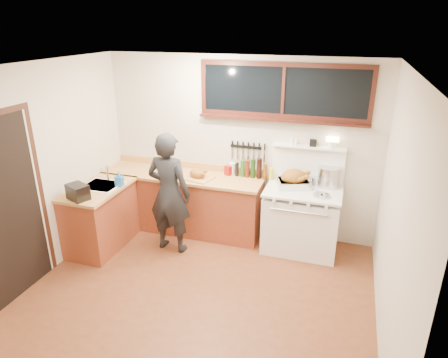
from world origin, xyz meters
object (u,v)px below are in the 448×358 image
(man, at_px, (169,193))
(cutting_board, at_px, (198,175))
(vintage_stove, at_px, (301,218))
(roast_turkey, at_px, (294,180))

(man, distance_m, cutting_board, 0.56)
(vintage_stove, bearing_deg, man, -162.13)
(man, bearing_deg, vintage_stove, 17.87)
(vintage_stove, relative_size, roast_turkey, 3.02)
(roast_turkey, bearing_deg, cutting_board, -175.19)
(man, bearing_deg, roast_turkey, 21.36)
(man, height_order, roast_turkey, man)
(man, relative_size, roast_turkey, 3.24)
(vintage_stove, height_order, man, man)
(cutting_board, bearing_deg, vintage_stove, 2.04)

